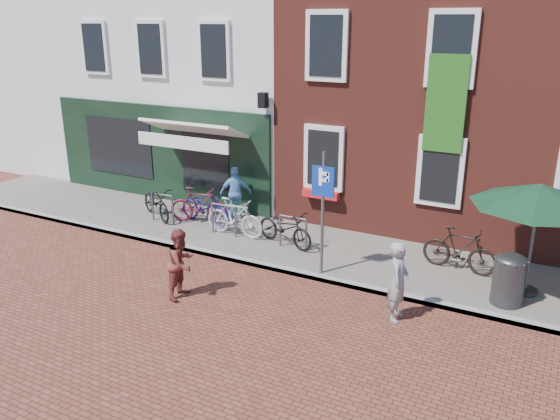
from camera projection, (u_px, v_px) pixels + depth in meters
The scene contains 17 objects.
ground at pixel (250, 266), 13.05m from camera, with size 80.00×80.00×0.00m, color brown.
sidewalk at pixel (317, 250), 13.85m from camera, with size 24.00×3.00×0.10m, color slate.
building_stucco at pixel (228, 47), 19.68m from camera, with size 8.00×8.00×9.00m, color silver.
building_brick_mid at pixel (429, 34), 16.42m from camera, with size 6.00×8.00×10.00m, color maroon.
filler_left at pixel (73, 43), 23.00m from camera, with size 7.00×8.00×9.00m, color silver.
litter_bin at pixel (509, 276), 10.96m from camera, with size 0.61×0.61×1.12m.
parking_sign at pixel (323, 198), 11.93m from camera, with size 0.50×0.08×2.73m.
parasol at pixel (540, 191), 10.88m from camera, with size 2.62×2.62×2.43m.
woman at pixel (398, 281), 10.53m from camera, with size 0.57×0.37×1.55m, color gray.
boy at pixel (182, 263), 11.42m from camera, with size 0.71×0.56×1.47m, color brown.
cafe_person at pixel (236, 193), 15.66m from camera, with size 0.87×0.36×1.49m, color #71B3E4.
bicycle_0 at pixel (156, 202), 15.82m from camera, with size 0.60×1.72×0.90m, color black.
bicycle_1 at pixel (199, 205), 15.41m from camera, with size 0.47×1.66×1.00m, color #59192B.
bicycle_2 at pixel (205, 207), 15.40m from camera, with size 0.60×1.72×0.90m, color navy.
bicycle_3 at pixel (234, 217), 14.46m from camera, with size 0.47×1.66×1.00m, color #AAAAAD.
bicycle_4 at pixel (285, 228), 13.88m from camera, with size 0.60×1.72×0.90m, color black.
bicycle_5 at pixel (460, 250), 12.44m from camera, with size 0.47×1.66×1.00m, color black.
Camera 1 is at (6.19, -10.23, 5.43)m, focal length 36.19 mm.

